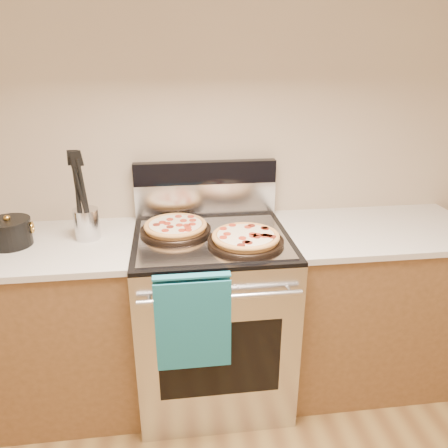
{
  "coord_description": "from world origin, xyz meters",
  "views": [
    {
      "loc": [
        -0.19,
        -0.3,
        1.76
      ],
      "look_at": [
        0.05,
        1.55,
        1.02
      ],
      "focal_mm": 35.0,
      "sensor_mm": 36.0,
      "label": 1
    }
  ],
  "objects": [
    {
      "name": "wall_back",
      "position": [
        0.0,
        2.0,
        1.35
      ],
      "size": [
        4.0,
        0.0,
        4.0
      ],
      "primitive_type": "plane",
      "rotation": [
        1.57,
        0.0,
        0.0
      ],
      "color": "tan",
      "rests_on": "ground"
    },
    {
      "name": "utensil_crock",
      "position": [
        -0.6,
        1.73,
        0.99
      ],
      "size": [
        0.16,
        0.16,
        0.15
      ],
      "primitive_type": "cylinder",
      "rotation": [
        0.0,
        0.0,
        0.37
      ],
      "color": "silver",
      "rests_on": "countertop_left"
    },
    {
      "name": "backsplash_upper",
      "position": [
        0.0,
        1.96,
        1.16
      ],
      "size": [
        0.76,
        0.06,
        0.12
      ],
      "primitive_type": "cube",
      "color": "black",
      "rests_on": "backsplash_lower"
    },
    {
      "name": "saucepan",
      "position": [
        -0.94,
        1.69,
        0.97
      ],
      "size": [
        0.22,
        0.22,
        0.12
      ],
      "primitive_type": "cylinder",
      "rotation": [
        0.0,
        0.0,
        0.14
      ],
      "color": "black",
      "rests_on": "countertop_left"
    },
    {
      "name": "cabinet_left",
      "position": [
        -0.88,
        1.68,
        0.44
      ],
      "size": [
        1.0,
        0.62,
        0.88
      ],
      "primitive_type": "cube",
      "color": "brown",
      "rests_on": "ground"
    },
    {
      "name": "dish_towel",
      "position": [
        -0.12,
        1.27,
        0.7
      ],
      "size": [
        0.32,
        0.05,
        0.42
      ],
      "primitive_type": null,
      "color": "teal",
      "rests_on": "oven_handle"
    },
    {
      "name": "pepperoni_pizza_front",
      "position": [
        0.15,
        1.54,
        0.95
      ],
      "size": [
        0.44,
        0.44,
        0.05
      ],
      "primitive_type": null,
      "rotation": [
        0.0,
        0.0,
        -0.28
      ],
      "color": "#BE813A",
      "rests_on": "foil_sheet"
    },
    {
      "name": "foil_sheet",
      "position": [
        0.0,
        1.62,
        0.92
      ],
      "size": [
        0.7,
        0.55,
        0.01
      ],
      "primitive_type": "cube",
      "color": "gray",
      "rests_on": "cooktop"
    },
    {
      "name": "cabinet_right",
      "position": [
        0.88,
        1.68,
        0.44
      ],
      "size": [
        1.0,
        0.62,
        0.88
      ],
      "primitive_type": "cube",
      "color": "brown",
      "rests_on": "ground"
    },
    {
      "name": "countertop_left",
      "position": [
        -0.88,
        1.68,
        0.9
      ],
      "size": [
        1.02,
        0.64,
        0.03
      ],
      "primitive_type": "cube",
      "color": "#BAB2A7",
      "rests_on": "cabinet_left"
    },
    {
      "name": "cooktop",
      "position": [
        0.0,
        1.65,
        0.91
      ],
      "size": [
        0.76,
        0.68,
        0.02
      ],
      "primitive_type": "cube",
      "color": "black",
      "rests_on": "range_body"
    },
    {
      "name": "countertop_right",
      "position": [
        0.88,
        1.68,
        0.9
      ],
      "size": [
        1.02,
        0.64,
        0.03
      ],
      "primitive_type": "cube",
      "color": "#BAB2A7",
      "rests_on": "cabinet_right"
    },
    {
      "name": "backsplash_lower",
      "position": [
        0.0,
        1.96,
        1.01
      ],
      "size": [
        0.76,
        0.06,
        0.18
      ],
      "primitive_type": "cube",
      "color": "silver",
      "rests_on": "cooktop"
    },
    {
      "name": "oven_handle",
      "position": [
        0.0,
        1.27,
        0.8
      ],
      "size": [
        0.7,
        0.03,
        0.03
      ],
      "primitive_type": "cylinder",
      "rotation": [
        0.0,
        1.57,
        0.0
      ],
      "color": "silver",
      "rests_on": "range_body"
    },
    {
      "name": "range_body",
      "position": [
        0.0,
        1.65,
        0.45
      ],
      "size": [
        0.76,
        0.68,
        0.9
      ],
      "primitive_type": "cube",
      "color": "#B7B7BC",
      "rests_on": "ground"
    },
    {
      "name": "oven_window",
      "position": [
        0.0,
        1.31,
        0.45
      ],
      "size": [
        0.56,
        0.01,
        0.4
      ],
      "primitive_type": "cube",
      "color": "black",
      "rests_on": "range_body"
    },
    {
      "name": "pepperoni_pizza_back",
      "position": [
        -0.17,
        1.72,
        0.95
      ],
      "size": [
        0.42,
        0.42,
        0.05
      ],
      "primitive_type": null,
      "rotation": [
        0.0,
        0.0,
        0.24
      ],
      "color": "#BE813A",
      "rests_on": "foil_sheet"
    }
  ]
}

